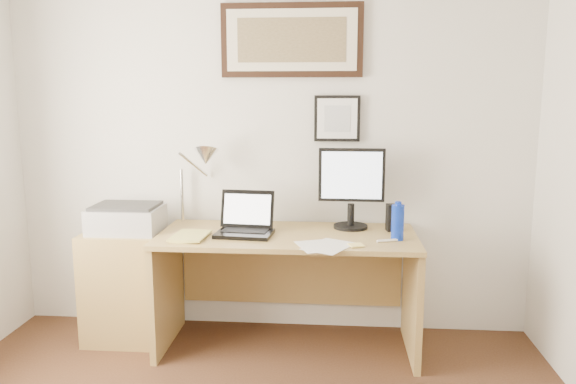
# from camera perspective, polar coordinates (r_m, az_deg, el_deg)

# --- Properties ---
(wall_back) EXTENTS (3.50, 0.02, 2.50)m
(wall_back) POSITION_cam_1_polar(r_m,az_deg,el_deg) (3.79, -1.88, 4.49)
(wall_back) COLOR silver
(wall_back) RESTS_ON ground
(side_cabinet) EXTENTS (0.50, 0.40, 0.73)m
(side_cabinet) POSITION_cam_1_polar(r_m,az_deg,el_deg) (3.89, -16.14, -9.13)
(side_cabinet) COLOR olive
(side_cabinet) RESTS_ON floor
(water_bottle) EXTENTS (0.07, 0.07, 0.21)m
(water_bottle) POSITION_cam_1_polar(r_m,az_deg,el_deg) (3.40, 11.08, -3.05)
(water_bottle) COLOR #0D2BAC
(water_bottle) RESTS_ON desk
(bottle_cap) EXTENTS (0.04, 0.04, 0.02)m
(bottle_cap) POSITION_cam_1_polar(r_m,az_deg,el_deg) (3.37, 11.14, -1.12)
(bottle_cap) COLOR #0D2BAC
(bottle_cap) RESTS_ON water_bottle
(speaker) EXTENTS (0.09, 0.08, 0.17)m
(speaker) POSITION_cam_1_polar(r_m,az_deg,el_deg) (3.62, 10.59, -2.57)
(speaker) COLOR black
(speaker) RESTS_ON desk
(paper_sheet_a) EXTENTS (0.27, 0.31, 0.00)m
(paper_sheet_a) POSITION_cam_1_polar(r_m,az_deg,el_deg) (3.23, 2.84, -5.52)
(paper_sheet_a) COLOR white
(paper_sheet_a) RESTS_ON desk
(paper_sheet_b) EXTENTS (0.33, 0.37, 0.00)m
(paper_sheet_b) POSITION_cam_1_polar(r_m,az_deg,el_deg) (3.22, 4.18, -5.51)
(paper_sheet_b) COLOR white
(paper_sheet_b) RESTS_ON desk
(sticky_pad) EXTENTS (0.10, 0.10, 0.01)m
(sticky_pad) POSITION_cam_1_polar(r_m,az_deg,el_deg) (3.24, 6.95, -5.38)
(sticky_pad) COLOR #FDE678
(sticky_pad) RESTS_ON desk
(marker_pen) EXTENTS (0.14, 0.06, 0.02)m
(marker_pen) POSITION_cam_1_polar(r_m,az_deg,el_deg) (3.37, 10.12, -4.87)
(marker_pen) COLOR white
(marker_pen) RESTS_ON desk
(book) EXTENTS (0.22, 0.29, 0.02)m
(book) POSITION_cam_1_polar(r_m,az_deg,el_deg) (3.49, -11.48, -4.37)
(book) COLOR #C7BE5D
(book) RESTS_ON desk
(desk) EXTENTS (1.60, 0.70, 0.75)m
(desk) POSITION_cam_1_polar(r_m,az_deg,el_deg) (3.64, 0.04, -7.55)
(desk) COLOR olive
(desk) RESTS_ON floor
(laptop) EXTENTS (0.36, 0.32, 0.26)m
(laptop) POSITION_cam_1_polar(r_m,az_deg,el_deg) (3.50, -4.35, -3.32)
(laptop) COLOR black
(laptop) RESTS_ON desk
(lcd_monitor) EXTENTS (0.42, 0.22, 0.52)m
(lcd_monitor) POSITION_cam_1_polar(r_m,az_deg,el_deg) (3.61, 6.46, 0.80)
(lcd_monitor) COLOR black
(lcd_monitor) RESTS_ON desk
(printer) EXTENTS (0.44, 0.34, 0.18)m
(printer) POSITION_cam_1_polar(r_m,az_deg,el_deg) (3.77, -16.07, -2.58)
(printer) COLOR #A2A2A4
(printer) RESTS_ON side_cabinet
(desk_lamp) EXTENTS (0.29, 0.27, 0.53)m
(desk_lamp) POSITION_cam_1_polar(r_m,az_deg,el_deg) (3.68, -8.55, 3.24)
(desk_lamp) COLOR silver
(desk_lamp) RESTS_ON desk
(picture_large) EXTENTS (0.92, 0.04, 0.47)m
(picture_large) POSITION_cam_1_polar(r_m,az_deg,el_deg) (3.74, 0.37, 15.16)
(picture_large) COLOR black
(picture_large) RESTS_ON wall_back
(picture_small) EXTENTS (0.30, 0.03, 0.30)m
(picture_small) POSITION_cam_1_polar(r_m,az_deg,el_deg) (3.72, 5.01, 7.45)
(picture_small) COLOR black
(picture_small) RESTS_ON wall_back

